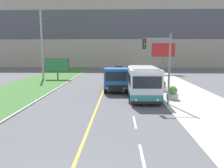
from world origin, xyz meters
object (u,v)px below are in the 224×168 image
billboard_large (163,51)px  billboard_small (57,66)px  utility_pole_far (42,45)px  traffic_light_mast (161,60)px  car_distant (119,70)px  dump_truck (116,80)px  planter_round_near (172,93)px  planter_round_second (162,86)px  planter_round_third (157,81)px  planter_round_far (153,77)px  city_bus (143,83)px

billboard_large → billboard_small: bearing=-155.0°
utility_pole_far → billboard_small: 4.15m
traffic_light_mast → billboard_large: 24.84m
car_distant → dump_truck: bearing=-90.8°
planter_round_near → dump_truck: bearing=140.6°
planter_round_near → billboard_small: bearing=135.7°
planter_round_second → planter_round_third: 4.07m
traffic_light_mast → planter_round_far: size_ratio=4.57×
dump_truck → planter_round_far: (5.21, 7.96, -0.66)m
city_bus → billboard_large: 23.26m
planter_round_near → planter_round_second: size_ratio=1.01×
billboard_small → car_distant: bearing=46.2°
planter_round_near → city_bus: bearing=175.2°
car_distant → billboard_small: billboard_small is taller
city_bus → planter_round_third: size_ratio=4.84×
planter_round_third → planter_round_near: bearing=-89.7°
car_distant → billboard_large: billboard_large is taller
city_bus → planter_round_second: (2.47, 3.85, -0.90)m
billboard_large → dump_truck: bearing=-115.5°
car_distant → planter_round_third: car_distant is taller
city_bus → car_distant: bearing=95.4°
planter_round_third → dump_truck: bearing=-142.7°
planter_round_second → planter_round_near: bearing=-87.6°
planter_round_near → planter_round_far: (0.04, 12.20, 0.02)m
dump_truck → utility_pole_far: bearing=138.4°
dump_truck → traffic_light_mast: bearing=-58.6°
car_distant → billboard_large: size_ratio=0.74×
planter_round_second → planter_round_far: size_ratio=0.97×
traffic_light_mast → billboard_small: bearing=129.2°
traffic_light_mast → utility_pole_far: bearing=133.1°
planter_round_second → planter_round_third: (0.12, 4.07, -0.00)m
billboard_large → planter_round_third: billboard_large is taller
traffic_light_mast → planter_round_third: size_ratio=4.76×
car_distant → planter_round_near: bearing=-78.5°
traffic_light_mast → planter_round_far: (1.49, 14.06, -3.06)m
traffic_light_mast → planter_round_second: 6.80m
billboard_large → planter_round_third: bearing=-103.9°
planter_round_far → city_bus: bearing=-102.6°
planter_round_far → dump_truck: bearing=-123.2°
city_bus → billboard_large: (6.15, 22.25, 2.86)m
city_bus → utility_pole_far: size_ratio=0.55×
utility_pole_far → traffic_light_mast: (15.53, -16.59, -1.68)m
traffic_light_mast → planter_round_third: (1.40, 9.99, -3.08)m
utility_pole_far → planter_round_near: utility_pole_far is taller
utility_pole_far → planter_round_far: utility_pole_far is taller
billboard_large → planter_round_near: (-3.51, -22.47, -3.75)m
planter_round_near → planter_round_far: 12.20m
billboard_large → planter_round_far: size_ratio=4.61×
city_bus → planter_round_third: 8.37m
billboard_small → planter_round_near: bearing=-44.3°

